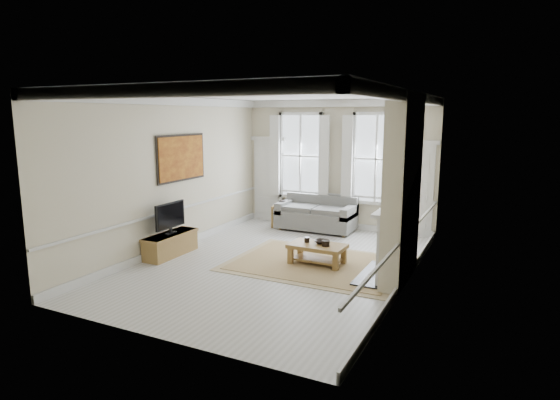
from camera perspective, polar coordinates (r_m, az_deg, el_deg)
The scene contains 23 objects.
floor at distance 9.64m, azimuth -0.39°, elevation -7.83°, with size 7.20×7.20×0.00m, color #B7B5AD.
ceiling at distance 9.17m, azimuth -0.42°, elevation 12.81°, with size 7.20×7.20×0.00m, color white.
back_wall at distance 12.55m, azimuth 7.02°, elevation 4.28°, with size 5.20×5.20×0.00m, color beige.
left_wall at distance 10.66m, azimuth -13.01°, elevation 3.04°, with size 7.20×7.20×0.00m, color beige.
right_wall at distance 8.42m, azimuth 15.61°, elevation 1.05°, with size 7.20×7.20×0.00m, color beige.
window_left at distance 12.87m, azimuth 2.53°, elevation 5.39°, with size 1.26×0.20×2.20m, color #B2BCC6, non-canonical shape.
window_right at distance 12.18m, azimuth 11.64°, elevation 4.91°, with size 1.26×0.20×2.20m, color #B2BCC6, non-canonical shape.
door_left at distance 13.39m, azimuth -1.40°, elevation 2.36°, with size 0.90×0.08×2.30m, color silver.
door_right at distance 12.06m, azimuth 16.12°, elevation 1.08°, with size 0.90×0.08×2.30m, color silver.
painting at distance 10.83m, azimuth -11.92°, elevation 5.06°, with size 0.05×1.66×1.06m, color orange.
chimney_breast at distance 8.65m, azimuth 14.72°, elevation 1.33°, with size 0.35×1.70×3.38m, color beige.
hearth at distance 9.14m, azimuth 11.60°, elevation -8.90°, with size 0.55×1.50×0.05m, color black.
fireplace at distance 8.89m, azimuth 13.01°, elevation -4.73°, with size 0.21×1.45×1.33m.
mirror at distance 8.65m, azimuth 13.43°, elevation 3.72°, with size 0.06×1.26×1.06m, color gold.
sofa at distance 12.43m, azimuth 4.54°, elevation -1.94°, with size 2.01×0.98×0.90m.
side_table at distance 12.64m, azimuth 0.28°, elevation -1.19°, with size 0.55×0.55×0.59m.
rug at distance 9.65m, azimuth 4.54°, elevation -7.75°, with size 3.50×2.60×0.02m, color #A58855.
coffee_table at distance 9.56m, azimuth 4.57°, elevation -5.86°, with size 1.15×0.70×0.42m.
ceramic_pot_a at distance 9.66m, azimuth 3.31°, elevation -4.86°, with size 0.11×0.11×0.11m, color black.
ceramic_pot_b at distance 9.41m, azimuth 5.60°, elevation -5.28°, with size 0.16×0.16×0.11m, color black.
bowl at distance 9.60m, azimuth 5.08°, elevation -5.09°, with size 0.29×0.29×0.07m, color black.
tv_stand at distance 10.43m, azimuth -13.19°, elevation -5.30°, with size 0.44×1.36×0.49m, color brown.
tv at distance 10.27m, azimuth -13.24°, elevation -1.89°, with size 0.08×0.90×0.68m.
Camera 1 is at (4.11, -8.18, 3.00)m, focal length 30.00 mm.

